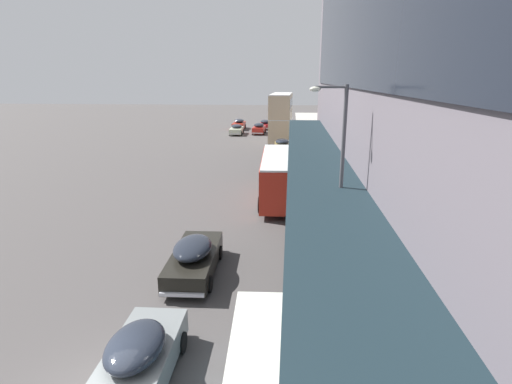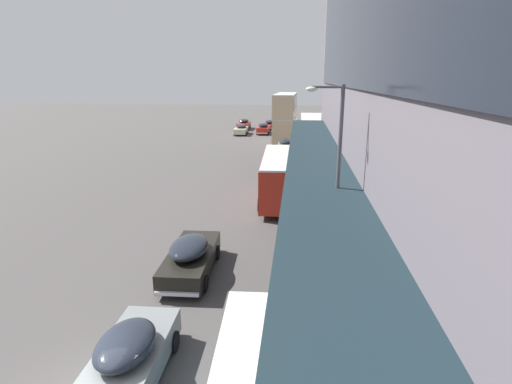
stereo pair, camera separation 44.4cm
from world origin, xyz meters
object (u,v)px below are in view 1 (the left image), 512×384
Objects in this scene: sedan_lead_mid at (282,146)px; pedestrian_at_kerb at (339,276)px; sedan_oncoming_front at (139,358)px; sedan_second_mid at (265,124)px; sedan_oncoming_rear at (259,128)px; sedan_lead_near at (237,129)px; transit_bus_kerbside_front at (281,174)px; vw_van at (265,363)px; sedan_trailing_near at (194,257)px; transit_bus_kerbside_rear at (281,116)px; sedan_second_near at (239,124)px; street_lamp at (338,168)px.

sedan_lead_mid is 2.33× the size of pedestrian_at_kerb.
sedan_oncoming_front is 0.90× the size of sedan_second_mid.
sedan_oncoming_rear is 3.44m from sedan_lead_near.
pedestrian_at_kerb is (2.42, -13.21, -0.59)m from transit_bus_kerbside_front.
sedan_lead_near is (-7.09, 14.68, -0.04)m from sedan_lead_mid.
vw_van is (0.06, -17.87, -0.67)m from transit_bus_kerbside_front.
sedan_lead_mid is at bearing -76.35° from sedan_oncoming_rear.
sedan_trailing_near is (-3.37, -11.25, -0.98)m from transit_bus_kerbside_front.
transit_bus_kerbside_rear is 44.49m from sedan_oncoming_front.
sedan_lead_mid is at bearing 90.56° from vw_van.
sedan_oncoming_front is 0.97× the size of sedan_oncoming_rear.
sedan_lead_mid is at bearing 84.01° from sedan_trailing_near.
pedestrian_at_kerb is at bearing -85.03° from sedan_lead_mid.
street_lamp is (10.38, -49.54, 3.75)m from sedan_second_near.
transit_bus_kerbside_front reaches higher than pedestrian_at_kerb.
sedan_oncoming_rear reaches higher than sedan_lead_mid.
sedan_trailing_near is at bearing -84.91° from sedan_second_near.
transit_bus_kerbside_rear reaches higher than transit_bus_kerbside_front.
pedestrian_at_kerb is 4.43m from street_lamp.
sedan_lead_mid is at bearing 94.97° from pedestrian_at_kerb.
sedan_lead_near is at bearing -117.96° from sedan_second_mid.
sedan_trailing_near is (0.21, -51.11, 0.05)m from sedan_second_mid.
vw_van reaches higher than sedan_second_near.
transit_bus_kerbside_front is 18.03m from sedan_lead_mid.
sedan_second_near is at bearing 101.34° from transit_bus_kerbside_front.
street_lamp reaches higher than sedan_lead_mid.
sedan_second_near reaches higher than sedan_oncoming_front.
transit_bus_kerbside_rear is 2.04× the size of sedan_second_near.
transit_bus_kerbside_front is 4.99× the size of pedestrian_at_kerb.
sedan_lead_near is 8.14m from sedan_second_mid.
transit_bus_kerbside_front is 13.44m from pedestrian_at_kerb.
sedan_lead_mid is 0.94× the size of vw_van.
pedestrian_at_kerb is at bearing -79.62° from transit_bus_kerbside_front.
sedan_second_near is (-4.28, -0.70, 0.07)m from sedan_second_mid.
street_lamp is at bearing -76.31° from transit_bus_kerbside_front.
pedestrian_at_kerb is (10.28, -52.38, 0.37)m from sedan_second_near.
transit_bus_kerbside_front is 26.82m from transit_bus_kerbside_rear.
transit_bus_kerbside_front is at bearing 73.34° from sedan_trailing_near.
sedan_oncoming_rear is (-3.81, 15.68, 0.02)m from sedan_lead_mid.
street_lamp is (5.89, 0.88, 3.77)m from sedan_trailing_near.
sedan_trailing_near is at bearing -171.50° from street_lamp.
transit_bus_kerbside_front is 40.04m from sedan_second_mid.
sedan_oncoming_front is 2.34× the size of pedestrian_at_kerb.
transit_bus_kerbside_front is 1.21× the size of street_lamp.
pedestrian_at_kerb is (5.79, -1.97, 0.39)m from sedan_trailing_near.
sedan_oncoming_rear is 6.21m from sedan_second_mid.
sedan_lead_near is at bearing 115.79° from sedan_lead_mid.
pedestrian_at_kerb is 0.24× the size of street_lamp.
transit_bus_kerbside_rear is at bearing -41.34° from sedan_lead_near.
sedan_oncoming_rear reaches higher than sedan_lead_near.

